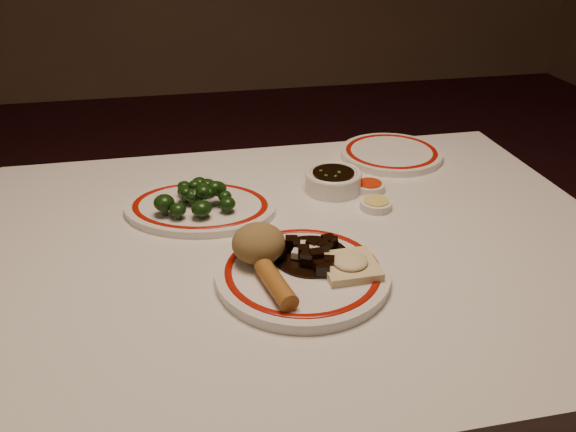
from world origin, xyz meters
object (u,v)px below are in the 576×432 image
(spring_roll, at_px, (276,284))
(broccoli_pile, at_px, (197,195))
(dining_table, at_px, (295,282))
(fried_wonton, at_px, (350,265))
(rice_mound, at_px, (259,243))
(stirfry_heap, at_px, (313,253))
(broccoli_plate, at_px, (200,207))
(main_plate, at_px, (303,273))
(soy_bowl, at_px, (333,181))

(spring_roll, relative_size, broccoli_pile, 0.71)
(dining_table, distance_m, fried_wonton, 0.19)
(fried_wonton, height_order, broccoli_pile, broccoli_pile)
(fried_wonton, bearing_deg, rice_mound, 157.15)
(stirfry_heap, bearing_deg, spring_roll, -134.87)
(fried_wonton, xyz_separation_m, broccoli_plate, (-0.22, 0.28, -0.02))
(main_plate, bearing_deg, soy_bowl, 66.12)
(fried_wonton, bearing_deg, soy_bowl, 79.26)
(stirfry_heap, bearing_deg, broccoli_plate, 125.86)
(dining_table, bearing_deg, fried_wonton, -65.98)
(rice_mound, xyz_separation_m, broccoli_plate, (-0.08, 0.22, -0.04))
(stirfry_heap, bearing_deg, soy_bowl, 68.19)
(spring_roll, xyz_separation_m, fried_wonton, (0.13, 0.03, -0.00))
(rice_mound, relative_size, soy_bowl, 0.74)
(dining_table, height_order, fried_wonton, fried_wonton)
(broccoli_pile, bearing_deg, soy_bowl, 9.06)
(rice_mound, distance_m, fried_wonton, 0.15)
(rice_mound, height_order, fried_wonton, rice_mound)
(dining_table, height_order, soy_bowl, soy_bowl)
(dining_table, relative_size, fried_wonton, 13.61)
(main_plate, height_order, rice_mound, rice_mound)
(main_plate, relative_size, broccoli_plate, 0.83)
(dining_table, xyz_separation_m, soy_bowl, (0.12, 0.18, 0.11))
(fried_wonton, relative_size, stirfry_heap, 0.67)
(spring_roll, height_order, fried_wonton, spring_roll)
(dining_table, height_order, spring_roll, spring_roll)
(rice_mound, bearing_deg, dining_table, 44.92)
(broccoli_plate, relative_size, soy_bowl, 2.95)
(main_plate, bearing_deg, spring_roll, -136.21)
(stirfry_heap, xyz_separation_m, broccoli_pile, (-0.17, 0.23, 0.01))
(dining_table, distance_m, broccoli_pile, 0.25)
(rice_mound, distance_m, spring_roll, 0.09)
(dining_table, xyz_separation_m, main_plate, (-0.01, -0.12, 0.10))
(main_plate, relative_size, spring_roll, 2.68)
(spring_roll, relative_size, fried_wonton, 1.23)
(dining_table, height_order, rice_mound, rice_mound)
(rice_mound, relative_size, broccoli_pile, 0.57)
(fried_wonton, bearing_deg, dining_table, 114.02)
(rice_mound, relative_size, spring_roll, 0.81)
(fried_wonton, bearing_deg, spring_roll, -165.08)
(dining_table, bearing_deg, broccoli_pile, 139.90)
(spring_roll, relative_size, stirfry_heap, 0.83)
(broccoli_pile, bearing_deg, fried_wonton, -50.62)
(main_plate, bearing_deg, broccoli_pile, 120.63)
(spring_roll, height_order, stirfry_heap, stirfry_heap)
(dining_table, xyz_separation_m, fried_wonton, (0.06, -0.14, 0.12))
(rice_mound, xyz_separation_m, soy_bowl, (0.20, 0.26, -0.03))
(dining_table, relative_size, spring_roll, 11.09)
(main_plate, bearing_deg, stirfry_heap, 48.01)
(rice_mound, xyz_separation_m, broccoli_pile, (-0.09, 0.22, -0.01))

